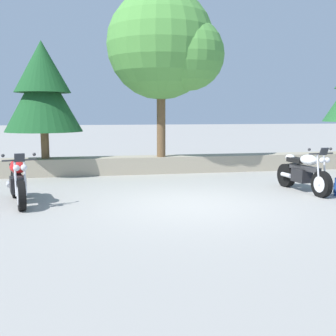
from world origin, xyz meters
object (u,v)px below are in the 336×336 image
at_px(motorcycle_red_near_left, 18,182).
at_px(motorcycle_white_centre, 304,173).
at_px(leafy_tree_mid_left, 167,47).
at_px(pine_tree_far_left, 43,88).

relative_size(motorcycle_red_near_left, motorcycle_white_centre, 0.99).
bearing_deg(motorcycle_red_near_left, motorcycle_white_centre, 0.50).
bearing_deg(motorcycle_white_centre, leafy_tree_mid_left, 127.73).
distance_m(motorcycle_red_near_left, pine_tree_far_left, 4.57).
xyz_separation_m(motorcycle_red_near_left, leafy_tree_mid_left, (4.00, 3.70, 3.55)).
bearing_deg(pine_tree_far_left, motorcycle_red_near_left, -92.32).
relative_size(motorcycle_white_centre, leafy_tree_mid_left, 0.39).
bearing_deg(motorcycle_red_near_left, pine_tree_far_left, 87.68).
distance_m(motorcycle_red_near_left, motorcycle_white_centre, 6.82).
relative_size(pine_tree_far_left, leafy_tree_mid_left, 0.69).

